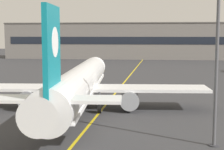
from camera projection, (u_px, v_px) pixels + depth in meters
ground_plane at (80, 150)px, 28.60m from camera, size 400.00×400.00×0.00m
taxiway_centreline at (117, 91)px, 58.21m from camera, size 5.79×179.93×0.01m
airliner_foreground at (80, 83)px, 43.62m from camera, size 32.25×41.52×11.65m
apron_lamp_post at (217, 61)px, 28.84m from camera, size 2.24×0.90×13.70m
terminal_building at (163, 41)px, 135.87m from camera, size 123.51×12.40×13.97m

